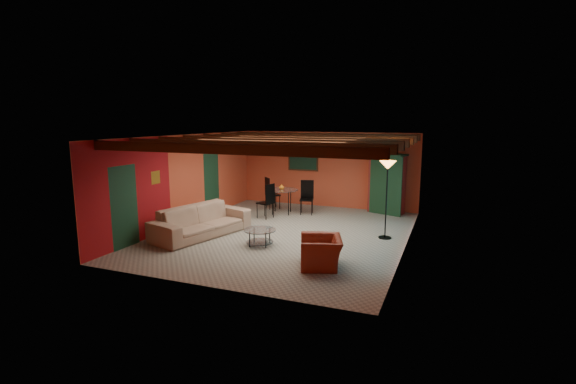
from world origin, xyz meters
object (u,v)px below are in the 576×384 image
at_px(armoire, 387,184).
at_px(armchair, 321,252).
at_px(dining_table, 282,197).
at_px(vase, 282,177).
at_px(potted_plant, 388,149).
at_px(sofa, 202,221).
at_px(floor_lamp, 386,200).
at_px(coffee_table, 260,237).

bearing_deg(armoire, armchair, -74.91).
xyz_separation_m(dining_table, vase, (0.00, 0.00, 0.66)).
height_order(armchair, vase, vase).
height_order(potted_plant, vase, potted_plant).
height_order(sofa, floor_lamp, floor_lamp).
bearing_deg(dining_table, vase, 0.00).
xyz_separation_m(sofa, vase, (0.99, 3.33, 0.82)).
bearing_deg(sofa, coffee_table, -81.49).
xyz_separation_m(dining_table, potted_plant, (3.27, 1.39, 1.61)).
bearing_deg(armoire, vase, -136.99).
bearing_deg(armoire, floor_lamp, -61.72).
height_order(armchair, floor_lamp, floor_lamp).
xyz_separation_m(armchair, vase, (-2.77, 4.43, 0.90)).
xyz_separation_m(armchair, floor_lamp, (0.96, 2.71, 0.72)).
bearing_deg(vase, armoire, 22.96).
height_order(sofa, vase, vase).
xyz_separation_m(armoire, vase, (-3.27, -1.39, 0.25)).
height_order(sofa, armchair, sofa).
relative_size(sofa, vase, 15.41).
distance_m(sofa, armchair, 3.91).
distance_m(floor_lamp, vase, 4.11).
relative_size(coffee_table, floor_lamp, 0.39).
bearing_deg(floor_lamp, armoire, 98.22).
distance_m(sofa, potted_plant, 6.60).
height_order(coffee_table, dining_table, dining_table).
distance_m(coffee_table, vase, 3.80).
xyz_separation_m(floor_lamp, vase, (-3.72, 1.73, 0.18)).
xyz_separation_m(armchair, dining_table, (-2.77, 4.43, 0.24)).
height_order(floor_lamp, potted_plant, potted_plant).
height_order(floor_lamp, vase, floor_lamp).
bearing_deg(armchair, dining_table, -167.57).
xyz_separation_m(dining_table, floor_lamp, (3.72, -1.73, 0.48)).
bearing_deg(vase, potted_plant, 22.96).
relative_size(armoire, vase, 10.70).
bearing_deg(sofa, dining_table, -1.18).
bearing_deg(potted_plant, armchair, -94.96).
xyz_separation_m(sofa, armchair, (3.75, -1.10, -0.09)).
xyz_separation_m(coffee_table, potted_plant, (2.40, 4.94, 1.97)).
height_order(sofa, armoire, armoire).
xyz_separation_m(sofa, armoire, (4.26, 4.72, 0.57)).
height_order(coffee_table, armoire, armoire).
xyz_separation_m(dining_table, armoire, (3.27, 1.39, 0.41)).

